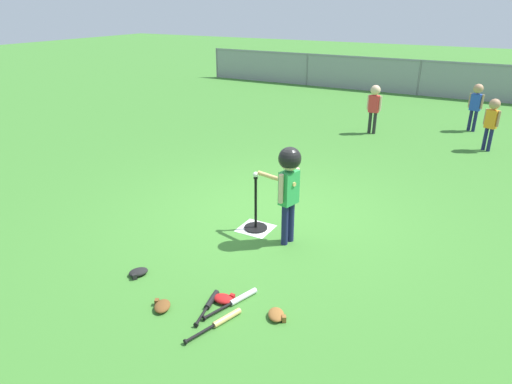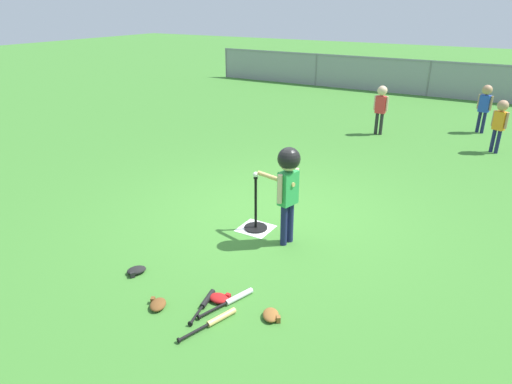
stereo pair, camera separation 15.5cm
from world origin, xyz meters
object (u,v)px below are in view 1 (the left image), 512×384
glove_by_plate (138,272)px  glove_outfield_drop (162,306)px  batter_child (289,176)px  fielder_deep_right (374,103)px  batting_tee (256,220)px  fielder_deep_center (476,101)px  fielder_near_right (492,118)px  glove_near_bats (224,299)px  spare_bat_wood (221,321)px  spare_bat_black (210,303)px  baseball_on_tee (256,175)px  spare_bat_silver (238,299)px  glove_tossed_aside (277,315)px

glove_by_plate → glove_outfield_drop: 0.74m
batter_child → fielder_deep_right: size_ratio=1.14×
batting_tee → batter_child: batter_child is taller
fielder_deep_center → fielder_near_right: (0.44, -1.54, -0.02)m
glove_near_bats → glove_outfield_drop: bearing=-139.7°
spare_bat_wood → spare_bat_black: same height
spare_bat_black → glove_outfield_drop: bearing=-144.2°
batter_child → fielder_near_right: bearing=70.8°
batting_tee → fielder_deep_right: (0.01, 5.61, 0.60)m
batting_tee → spare_bat_wood: batting_tee is taller
glove_near_bats → fielder_deep_center: bearing=79.9°
batter_child → fielder_near_right: size_ratio=1.19×
fielder_deep_right → batter_child: bearing=-84.7°
fielder_near_right → fielder_deep_right: bearing=176.4°
baseball_on_tee → glove_by_plate: bearing=-110.5°
fielder_near_right → glove_by_plate: fielder_near_right is taller
baseball_on_tee → spare_bat_black: size_ratio=0.13×
spare_bat_wood → spare_bat_black: 0.32m
fielder_near_right → spare_bat_wood: bearing=-103.8°
batter_child → fielder_deep_center: 7.28m
fielder_deep_center → glove_by_plate: size_ratio=4.17×
baseball_on_tee → spare_bat_wood: baseball_on_tee is taller
spare_bat_black → fielder_near_right: bearing=74.0°
batter_child → glove_outfield_drop: bearing=-105.2°
fielder_deep_center → spare_bat_silver: (-1.40, -8.52, -0.69)m
spare_bat_black → glove_outfield_drop: glove_outfield_drop is taller
glove_tossed_aside → glove_near_bats: bearing=-176.7°
spare_bat_black → spare_bat_wood: bearing=-34.2°
fielder_deep_center → fielder_deep_right: size_ratio=0.99×
fielder_deep_center → glove_outfield_drop: fielder_deep_center is taller
glove_near_bats → glove_by_plate: bearing=-177.0°
batting_tee → batter_child: (0.54, -0.13, 0.79)m
spare_bat_wood → glove_near_bats: glove_near_bats is taller
baseball_on_tee → glove_outfield_drop: (0.03, -2.01, -0.76)m
baseball_on_tee → batter_child: batter_child is taller
glove_by_plate → glove_outfield_drop: same height
fielder_deep_center → glove_near_bats: fielder_deep_center is taller
spare_bat_silver → spare_bat_black: bearing=-139.1°
fielder_near_right → batting_tee: bearing=-114.5°
glove_by_plate → glove_outfield_drop: size_ratio=1.01×
glove_by_plate → spare_bat_black: bearing=-3.8°
spare_bat_silver → spare_bat_wood: 0.37m
fielder_deep_right → spare_bat_silver: fielder_deep_right is taller
fielder_near_right → glove_tossed_aside: fielder_near_right is taller
batting_tee → glove_outfield_drop: size_ratio=2.83×
glove_tossed_aside → glove_outfield_drop: bearing=-157.7°
spare_bat_silver → spare_bat_black: same height
fielder_deep_center → fielder_deep_right: fielder_deep_right is taller
glove_near_bats → spare_bat_black: bearing=-125.6°
fielder_deep_right → glove_by_plate: size_ratio=4.20×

